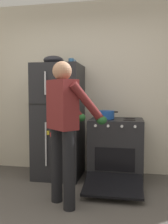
{
  "coord_description": "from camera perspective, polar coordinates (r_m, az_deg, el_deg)",
  "views": [
    {
      "loc": [
        0.67,
        -2.03,
        1.24
      ],
      "look_at": [
        0.06,
        1.32,
        1.0
      ],
      "focal_mm": 39.77,
      "sensor_mm": 36.0,
      "label": 1
    }
  ],
  "objects": [
    {
      "name": "refrigerator",
      "position": [
        3.77,
        -5.76,
        -2.07
      ],
      "size": [
        0.68,
        0.72,
        1.68
      ],
      "color": "black",
      "rests_on": "ground"
    },
    {
      "name": "red_pot",
      "position": [
        3.58,
        4.85,
        -0.63
      ],
      "size": [
        0.37,
        0.27,
        0.12
      ],
      "color": "#19479E",
      "rests_on": "stove_range"
    },
    {
      "name": "coffee_mug",
      "position": [
        3.78,
        -2.93,
        11.47
      ],
      "size": [
        0.11,
        0.08,
        0.1
      ],
      "color": "#2D6093",
      "rests_on": "refrigerator"
    },
    {
      "name": "stove_range",
      "position": [
        3.67,
        7.36,
        -8.67
      ],
      "size": [
        0.76,
        1.2,
        0.89
      ],
      "color": "black",
      "rests_on": "ground"
    },
    {
      "name": "kitchen_wall_back",
      "position": [
        4.04,
        0.86,
        5.6
      ],
      "size": [
        6.0,
        0.1,
        2.7
      ],
      "primitive_type": "cube",
      "color": "beige",
      "rests_on": "ground"
    },
    {
      "name": "mixing_bowl",
      "position": [
        3.8,
        -7.04,
        11.7
      ],
      "size": [
        0.3,
        0.3,
        0.14
      ],
      "primitive_type": "ellipsoid",
      "color": "black",
      "rests_on": "refrigerator"
    },
    {
      "name": "person_cook",
      "position": [
        2.75,
        -4.32,
        -1.92
      ],
      "size": [
        0.68,
        0.71,
        1.6
      ],
      "color": "black",
      "rests_on": "ground"
    }
  ]
}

